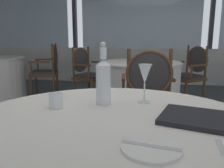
{
  "coord_description": "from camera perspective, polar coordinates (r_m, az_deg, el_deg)",
  "views": [
    {
      "loc": [
        0.27,
        -1.71,
        1.09
      ],
      "look_at": [
        0.1,
        -0.71,
        0.88
      ],
      "focal_mm": 36.18,
      "sensor_mm": 36.0,
      "label": 1
    }
  ],
  "objects": [
    {
      "name": "dinner_fork",
      "position": [
        0.78,
        26.42,
        -15.21
      ],
      "size": [
        0.03,
        0.17,
        0.0
      ],
      "primitive_type": "cube",
      "rotation": [
        0.0,
        0.0,
        1.5
      ],
      "color": "silver",
      "rests_on": "foreground_table"
    },
    {
      "name": "side_plate",
      "position": [
        0.73,
        9.79,
        -15.54
      ],
      "size": [
        0.19,
        0.19,
        0.01
      ],
      "primitive_type": "cylinder",
      "color": "white",
      "rests_on": "foreground_table"
    },
    {
      "name": "wine_glass",
      "position": [
        1.19,
        8.3,
        2.26
      ],
      "size": [
        0.07,
        0.07,
        0.21
      ],
      "color": "white",
      "rests_on": "foreground_table"
    },
    {
      "name": "window_wall_far",
      "position": [
        5.58,
        6.98,
        11.73
      ],
      "size": [
        10.28,
        0.14,
        2.81
      ],
      "color": "silver",
      "rests_on": "ground_plane"
    },
    {
      "name": "water_tumbler",
      "position": [
        1.15,
        -14.03,
        -4.03
      ],
      "size": [
        0.07,
        0.07,
        0.08
      ],
      "primitive_type": "cylinder",
      "color": "white",
      "rests_on": "foreground_table"
    },
    {
      "name": "menu_book",
      "position": [
        1.02,
        20.2,
        -8.0
      ],
      "size": [
        0.33,
        0.32,
        0.02
      ],
      "primitive_type": "cube",
      "rotation": [
        0.0,
        0.0,
        -0.28
      ],
      "color": "black",
      "rests_on": "foreground_table"
    },
    {
      "name": "dining_chair_2_0",
      "position": [
        4.04,
        19.35,
        3.33
      ],
      "size": [
        0.65,
        0.66,
        0.97
      ],
      "rotation": [
        0.0,
        0.0,
        3.78
      ],
      "color": "brown",
      "rests_on": "ground_plane"
    },
    {
      "name": "dining_chair_2_2",
      "position": [
        2.36,
        8.95,
        -1.3
      ],
      "size": [
        0.58,
        0.52,
        0.99
      ],
      "rotation": [
        0.0,
        0.0,
        7.97
      ],
      "color": "brown",
      "rests_on": "ground_plane"
    },
    {
      "name": "dining_chair_2_1",
      "position": [
        3.93,
        -6.49,
        3.49
      ],
      "size": [
        0.6,
        0.64,
        0.95
      ],
      "rotation": [
        0.0,
        0.0,
        5.88
      ],
      "color": "brown",
      "rests_on": "ground_plane"
    },
    {
      "name": "water_bottle",
      "position": [
        1.16,
        -2.2,
        1.0
      ],
      "size": [
        0.08,
        0.08,
        0.32
      ],
      "color": "white",
      "rests_on": "foreground_table"
    },
    {
      "name": "background_table_2",
      "position": [
        3.41,
        7.07,
        -0.68
      ],
      "size": [
        1.2,
        1.2,
        0.75
      ],
      "color": "white",
      "rests_on": "ground_plane"
    },
    {
      "name": "dining_chair_0_2",
      "position": [
        4.32,
        -15.66,
        4.27
      ],
      "size": [
        0.56,
        0.61,
        1.0
      ],
      "rotation": [
        0.0,
        0.0,
        9.68
      ],
      "color": "brown",
      "rests_on": "ground_plane"
    },
    {
      "name": "butter_knife",
      "position": [
        0.73,
        9.8,
        -15.18
      ],
      "size": [
        0.19,
        0.05,
        0.0
      ],
      "primitive_type": "cube",
      "rotation": [
        0.0,
        0.0,
        -0.18
      ],
      "color": "silver",
      "rests_on": "foreground_table"
    }
  ]
}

